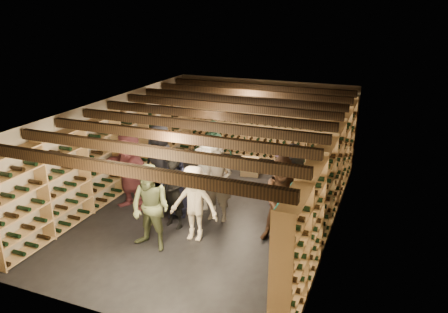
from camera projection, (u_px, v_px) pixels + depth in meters
ground at (213, 208)px, 10.25m from camera, size 8.00×8.00×0.00m
walls at (213, 161)px, 9.85m from camera, size 5.52×8.02×2.40m
ceiling at (212, 109)px, 9.45m from camera, size 5.50×8.00×0.01m
ceiling_joists at (212, 115)px, 9.49m from camera, size 5.40×7.12×0.18m
wine_rack_left at (117, 152)px, 10.79m from camera, size 0.32×7.50×2.15m
wine_rack_right at (327, 182)px, 8.99m from camera, size 0.32×7.50×2.15m
wine_rack_back at (262, 124)px, 13.24m from camera, size 4.70×0.30×2.15m
crate_stack_left at (216, 173)px, 11.44m from camera, size 0.58×0.47×0.68m
crate_stack_right at (249, 167)px, 12.15m from camera, size 0.55×0.41×0.51m
crate_loose at (288, 188)px, 11.16m from camera, size 0.59×0.50×0.17m
person_0 at (160, 162)px, 10.53m from camera, size 1.04×0.82×1.87m
person_1 at (174, 192)px, 9.19m from camera, size 0.65×0.50×1.60m
person_2 at (151, 208)px, 8.33m from camera, size 0.92×0.75×1.73m
person_3 at (194, 204)px, 8.69m from camera, size 1.05×0.64×1.58m
person_4 at (293, 219)px, 8.12m from camera, size 0.94×0.48×1.54m
person_5 at (129, 171)px, 9.99m from camera, size 1.81×1.04×1.86m
person_6 at (176, 183)px, 9.72m from camera, size 0.89×0.75×1.54m
person_7 at (218, 183)px, 9.47m from camera, size 0.67×0.49×1.73m
person_8 at (283, 200)px, 8.59m from camera, size 1.03×0.90×1.80m
person_9 at (209, 176)px, 9.96m from camera, size 1.21×0.95×1.65m
person_10 at (213, 153)px, 11.29m from camera, size 1.09×0.59×1.76m
person_11 at (283, 176)px, 10.11m from camera, size 1.50×0.93×1.54m
person_12 at (291, 188)px, 9.05m from camera, size 1.09×0.92×1.90m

